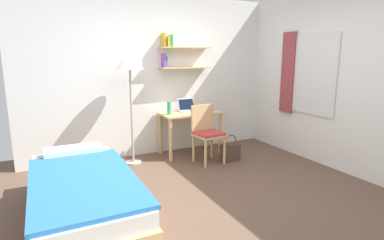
{
  "coord_description": "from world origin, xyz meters",
  "views": [
    {
      "loc": [
        -1.79,
        -2.84,
        1.63
      ],
      "look_at": [
        -0.12,
        0.51,
        0.85
      ],
      "focal_mm": 28.88,
      "sensor_mm": 36.0,
      "label": 1
    }
  ],
  "objects": [
    {
      "name": "wall_back",
      "position": [
        0.01,
        2.02,
        1.31
      ],
      "size": [
        4.4,
        0.27,
        2.6
      ],
      "color": "white",
      "rests_on": "ground_plane"
    },
    {
      "name": "book_stack",
      "position": [
        0.78,
        1.76,
        0.76
      ],
      "size": [
        0.2,
        0.24,
        0.09
      ],
      "color": "#D13D38",
      "rests_on": "desk"
    },
    {
      "name": "wall_right",
      "position": [
        2.02,
        0.05,
        1.3
      ],
      "size": [
        0.1,
        4.4,
        2.6
      ],
      "color": "white",
      "rests_on": "ground_plane"
    },
    {
      "name": "standing_lamp",
      "position": [
        -0.58,
        1.63,
        1.47
      ],
      "size": [
        0.41,
        0.41,
        1.66
      ],
      "color": "#B2A893",
      "rests_on": "ground_plane"
    },
    {
      "name": "bed",
      "position": [
        -1.49,
        0.24,
        0.24
      ],
      "size": [
        0.95,
        2.04,
        0.54
      ],
      "color": "tan",
      "rests_on": "ground_plane"
    },
    {
      "name": "water_bottle",
      "position": [
        0.04,
        1.65,
        0.82
      ],
      "size": [
        0.07,
        0.07,
        0.21
      ],
      "primitive_type": "cylinder",
      "color": "#42A87F",
      "rests_on": "desk"
    },
    {
      "name": "handbag",
      "position": [
        0.82,
        1.05,
        0.15
      ],
      "size": [
        0.31,
        0.12,
        0.43
      ],
      "color": "#4C382D",
      "rests_on": "ground_plane"
    },
    {
      "name": "laptop",
      "position": [
        0.43,
        1.79,
        0.77
      ],
      "size": [
        0.3,
        0.23,
        0.22
      ],
      "color": "#B7BABF",
      "rests_on": "desk"
    },
    {
      "name": "desk_chair",
      "position": [
        0.48,
        1.2,
        0.49
      ],
      "size": [
        0.45,
        0.45,
        0.89
      ],
      "color": "tan",
      "rests_on": "ground_plane"
    },
    {
      "name": "ground_plane",
      "position": [
        0.0,
        0.0,
        0.0
      ],
      "size": [
        5.28,
        5.28,
        0.0
      ],
      "primitive_type": "plane",
      "color": "brown"
    },
    {
      "name": "desk",
      "position": [
        0.43,
        1.7,
        0.58
      ],
      "size": [
        1.0,
        0.55,
        0.71
      ],
      "color": "tan",
      "rests_on": "ground_plane"
    }
  ]
}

